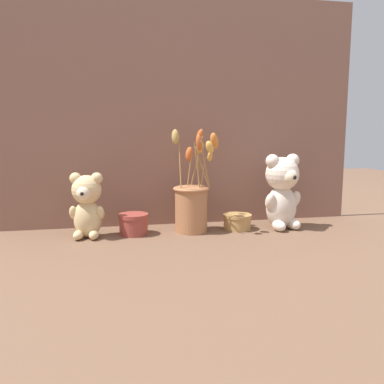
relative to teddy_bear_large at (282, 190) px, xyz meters
name	(u,v)px	position (x,y,z in m)	size (l,w,h in m)	color
ground_plane	(193,234)	(-0.31, -0.02, -0.13)	(4.00, 4.00, 0.00)	brown
backdrop_wall	(184,112)	(-0.31, 0.15, 0.26)	(1.25, 0.02, 0.80)	#845B4C
teddy_bear_large	(282,190)	(0.00, 0.00, 0.00)	(0.14, 0.13, 0.26)	beige
teddy_bear_medium	(87,204)	(-0.64, 0.00, -0.03)	(0.11, 0.10, 0.21)	#DBBC84
flower_vase	(192,202)	(-0.31, 0.02, -0.03)	(0.15, 0.16, 0.34)	#AD7047
decorative_tin_tall	(134,224)	(-0.50, 0.02, -0.10)	(0.10, 0.10, 0.07)	#993D33
decorative_tin_short	(237,222)	(-0.15, 0.02, -0.11)	(0.10, 0.10, 0.05)	tan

